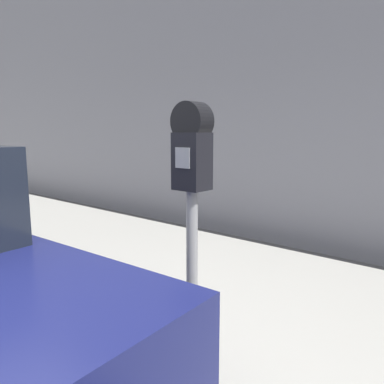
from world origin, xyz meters
The scene contains 2 objects.
sidewalk centered at (0.00, 2.20, 0.06)m, with size 24.00×2.80×0.12m.
parking_meter centered at (0.59, 1.11, 1.24)m, with size 0.21×0.15×1.55m.
Camera 1 is at (1.87, -0.43, 1.51)m, focal length 35.00 mm.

